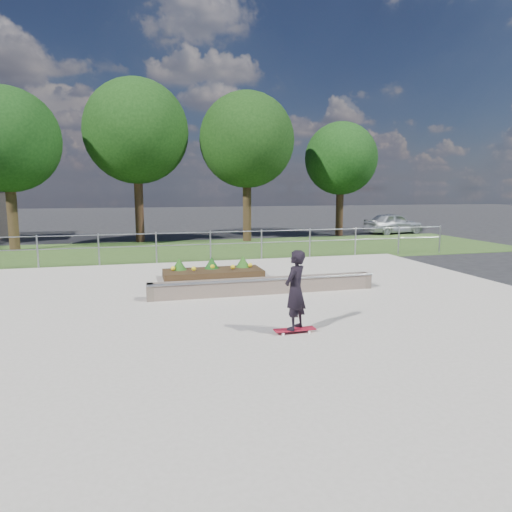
{
  "coord_description": "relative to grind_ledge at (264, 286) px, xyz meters",
  "views": [
    {
      "loc": [
        -2.67,
        -9.43,
        2.78
      ],
      "look_at": [
        0.2,
        1.5,
        1.1
      ],
      "focal_mm": 32.0,
      "sensor_mm": 36.0,
      "label": 1
    }
  ],
  "objects": [
    {
      "name": "tree_far_left",
      "position": [
        -8.5,
        11.21,
        4.59
      ],
      "size": [
        4.55,
        4.55,
        7.15
      ],
      "color": "#322314",
      "rests_on": "ground"
    },
    {
      "name": "ground",
      "position": [
        -0.5,
        -1.79,
        -0.26
      ],
      "size": [
        120.0,
        120.0,
        0.0
      ],
      "primitive_type": "plane",
      "color": "black",
      "rests_on": "ground"
    },
    {
      "name": "tree_mid_left",
      "position": [
        -3.0,
        13.21,
        5.34
      ],
      "size": [
        5.25,
        5.25,
        8.25
      ],
      "color": "#361F15",
      "rests_on": "ground"
    },
    {
      "name": "fence",
      "position": [
        -0.5,
        5.71,
        0.51
      ],
      "size": [
        20.06,
        0.06,
        1.2
      ],
      "color": "#9B9DA3",
      "rests_on": "ground"
    },
    {
      "name": "parked_car",
      "position": [
        12.16,
        13.78,
        0.38
      ],
      "size": [
        3.97,
        2.1,
        1.29
      ],
      "primitive_type": "imported",
      "rotation": [
        0.0,
        0.0,
        1.73
      ],
      "color": "#B2B7BC",
      "rests_on": "ground"
    },
    {
      "name": "grass_verge",
      "position": [
        -0.5,
        9.21,
        -0.25
      ],
      "size": [
        30.0,
        8.0,
        0.02
      ],
      "primitive_type": "cube",
      "color": "#2F4C1E",
      "rests_on": "ground"
    },
    {
      "name": "skateboarder",
      "position": [
        -0.34,
        -3.34,
        0.62
      ],
      "size": [
        0.8,
        0.64,
        1.59
      ],
      "color": "white",
      "rests_on": "concrete_slab"
    },
    {
      "name": "tree_far_right",
      "position": [
        8.5,
        13.71,
        4.21
      ],
      "size": [
        4.2,
        4.2,
        6.6
      ],
      "color": "#341F15",
      "rests_on": "ground"
    },
    {
      "name": "planter_bed",
      "position": [
        -0.95,
        2.45,
        -0.02
      ],
      "size": [
        3.0,
        1.2,
        0.61
      ],
      "color": "black",
      "rests_on": "concrete_slab"
    },
    {
      "name": "tree_mid_right",
      "position": [
        2.5,
        12.21,
        4.97
      ],
      "size": [
        4.9,
        4.9,
        7.7
      ],
      "color": "black",
      "rests_on": "ground"
    },
    {
      "name": "concrete_slab",
      "position": [
        -0.5,
        -1.79,
        -0.23
      ],
      "size": [
        15.0,
        15.0,
        0.06
      ],
      "primitive_type": "cube",
      "color": "#ADA599",
      "rests_on": "ground"
    },
    {
      "name": "grind_ledge",
      "position": [
        0.0,
        0.0,
        0.0
      ],
      "size": [
        6.0,
        0.44,
        0.43
      ],
      "color": "brown",
      "rests_on": "concrete_slab"
    }
  ]
}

